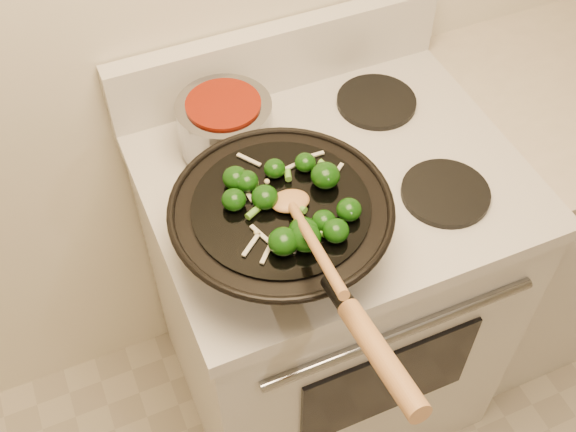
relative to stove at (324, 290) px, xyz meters
name	(u,v)px	position (x,y,z in m)	size (l,w,h in m)	color
stove	(324,290)	(0.00, 0.00, 0.00)	(0.78, 0.67, 1.08)	silver
counter_unit	(565,196)	(0.78, 0.03, -0.01)	(0.86, 0.62, 0.91)	silver
wok	(282,226)	(-0.18, -0.16, 0.53)	(0.40, 0.67, 0.22)	black
stirfry	(292,206)	(-0.17, -0.18, 0.60)	(0.25, 0.27, 0.05)	#0E3708
wooden_spoon	(304,225)	(-0.18, -0.24, 0.63)	(0.09, 0.31, 0.13)	#A97342
saucepan	(225,125)	(-0.18, 0.14, 0.52)	(0.20, 0.32, 0.12)	gray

